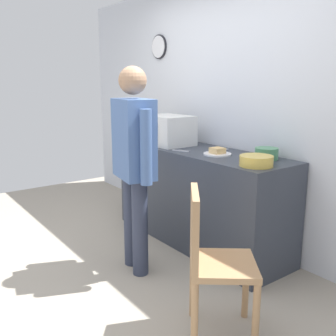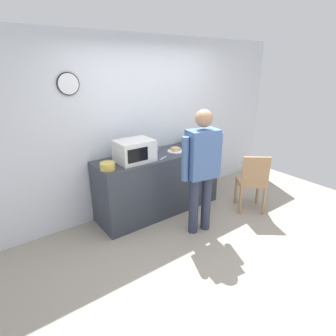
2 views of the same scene
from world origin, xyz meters
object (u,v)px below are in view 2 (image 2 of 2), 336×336
at_px(spoon_utensil, 155,150).
at_px(microwave, 135,151).
at_px(fork_utensil, 163,158).
at_px(sandwich_plate, 176,150).
at_px(salad_bowl, 187,142).
at_px(wooden_chair, 252,181).
at_px(person_standing, 202,164).
at_px(cereal_bowl, 204,145).
at_px(mixing_bowl, 108,166).

bearing_deg(spoon_utensil, microwave, -152.91).
height_order(fork_utensil, spoon_utensil, same).
xyz_separation_m(sandwich_plate, salad_bowl, (0.39, 0.20, 0.03)).
xyz_separation_m(spoon_utensil, wooden_chair, (1.06, -1.09, -0.41)).
bearing_deg(person_standing, salad_bowl, 59.91).
bearing_deg(person_standing, sandwich_plate, 77.53).
bearing_deg(fork_utensil, sandwich_plate, 23.42).
height_order(microwave, sandwich_plate, microwave).
xyz_separation_m(sandwich_plate, fork_utensil, (-0.34, -0.15, -0.02)).
distance_m(spoon_utensil, person_standing, 1.01).
height_order(cereal_bowl, fork_utensil, cereal_bowl).
bearing_deg(wooden_chair, person_standing, 175.29).
distance_m(person_standing, wooden_chair, 1.11).
relative_size(fork_utensil, person_standing, 0.10).
bearing_deg(mixing_bowl, wooden_chair, -20.68).
distance_m(salad_bowl, mixing_bowl, 1.58).
relative_size(mixing_bowl, person_standing, 0.11).
relative_size(salad_bowl, person_standing, 0.11).
distance_m(fork_utensil, spoon_utensil, 0.41).
height_order(microwave, salad_bowl, microwave).
relative_size(microwave, sandwich_plate, 2.00).
xyz_separation_m(microwave, fork_utensil, (0.38, -0.14, -0.15)).
height_order(salad_bowl, cereal_bowl, salad_bowl).
xyz_separation_m(fork_utensil, wooden_chair, (1.18, -0.70, -0.41)).
bearing_deg(fork_utensil, wooden_chair, -30.60).
xyz_separation_m(cereal_bowl, fork_utensil, (-0.85, -0.07, -0.04)).
xyz_separation_m(cereal_bowl, wooden_chair, (0.33, -0.77, -0.45)).
distance_m(cereal_bowl, person_standing, 0.96).
relative_size(person_standing, wooden_chair, 1.80).
bearing_deg(cereal_bowl, microwave, 176.80).
bearing_deg(wooden_chair, salad_bowl, 113.60).
xyz_separation_m(microwave, person_standing, (0.56, -0.75, -0.10)).
relative_size(microwave, fork_utensil, 2.94).
height_order(fork_utensil, wooden_chair, fork_utensil).
distance_m(microwave, fork_utensil, 0.43).
relative_size(microwave, mixing_bowl, 2.63).
distance_m(salad_bowl, cereal_bowl, 0.30).
bearing_deg(cereal_bowl, fork_utensil, -175.58).
bearing_deg(sandwich_plate, person_standing, -102.47).
relative_size(sandwich_plate, wooden_chair, 0.27).
xyz_separation_m(cereal_bowl, spoon_utensil, (-0.73, 0.33, -0.04)).
distance_m(microwave, person_standing, 0.94).
bearing_deg(person_standing, microwave, 126.52).
bearing_deg(salad_bowl, fork_utensil, -154.77).
bearing_deg(person_standing, cereal_bowl, 44.98).
relative_size(sandwich_plate, spoon_utensil, 1.47).
relative_size(sandwich_plate, fork_utensil, 1.47).
bearing_deg(person_standing, wooden_chair, -4.71).
distance_m(salad_bowl, person_standing, 1.11).
relative_size(microwave, cereal_bowl, 1.92).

